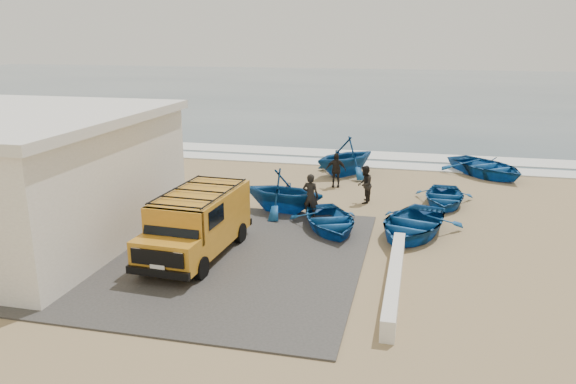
{
  "coord_description": "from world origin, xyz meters",
  "views": [
    {
      "loc": [
        5.44,
        -17.41,
        6.7
      ],
      "look_at": [
        0.9,
        1.64,
        1.2
      ],
      "focal_mm": 35.0,
      "sensor_mm": 36.0,
      "label": 1
    }
  ],
  "objects_px": {
    "parapet": "(394,278)",
    "fisherman_front": "(310,196)",
    "van": "(197,221)",
    "boat_mid_right": "(444,197)",
    "fisherman_back": "(336,170)",
    "boat_far_left": "(345,156)",
    "boat_near_right": "(412,224)",
    "building": "(16,177)",
    "fisherman_middle": "(365,184)",
    "boat_near_left": "(330,221)",
    "boat_far_right": "(486,167)",
    "boat_mid_left": "(283,191)"
  },
  "relations": [
    {
      "from": "boat_far_left",
      "to": "boat_near_right",
      "type": "bearing_deg",
      "value": -28.92
    },
    {
      "from": "building",
      "to": "boat_mid_right",
      "type": "distance_m",
      "value": 15.95
    },
    {
      "from": "fisherman_front",
      "to": "fisherman_middle",
      "type": "xyz_separation_m",
      "value": [
        1.79,
        2.42,
        -0.07
      ]
    },
    {
      "from": "parapet",
      "to": "boat_mid_left",
      "type": "distance_m",
      "value": 7.52
    },
    {
      "from": "fisherman_back",
      "to": "van",
      "type": "bearing_deg",
      "value": -114.27
    },
    {
      "from": "building",
      "to": "boat_far_right",
      "type": "height_order",
      "value": "building"
    },
    {
      "from": "fisherman_front",
      "to": "building",
      "type": "bearing_deg",
      "value": 34.53
    },
    {
      "from": "boat_mid_right",
      "to": "boat_mid_left",
      "type": "bearing_deg",
      "value": -156.13
    },
    {
      "from": "boat_near_left",
      "to": "boat_mid_left",
      "type": "height_order",
      "value": "boat_mid_left"
    },
    {
      "from": "building",
      "to": "van",
      "type": "height_order",
      "value": "building"
    },
    {
      "from": "fisherman_back",
      "to": "boat_mid_right",
      "type": "bearing_deg",
      "value": -27.48
    },
    {
      "from": "parapet",
      "to": "boat_near_right",
      "type": "bearing_deg",
      "value": 85.37
    },
    {
      "from": "boat_near_left",
      "to": "boat_far_right",
      "type": "distance_m",
      "value": 11.51
    },
    {
      "from": "building",
      "to": "boat_near_left",
      "type": "relative_size",
      "value": 2.67
    },
    {
      "from": "building",
      "to": "boat_near_right",
      "type": "relative_size",
      "value": 2.29
    },
    {
      "from": "parapet",
      "to": "fisherman_front",
      "type": "distance_m",
      "value": 6.52
    },
    {
      "from": "boat_near_left",
      "to": "fisherman_back",
      "type": "height_order",
      "value": "fisherman_back"
    },
    {
      "from": "parapet",
      "to": "fisherman_back",
      "type": "height_order",
      "value": "fisherman_back"
    },
    {
      "from": "boat_near_right",
      "to": "boat_far_right",
      "type": "xyz_separation_m",
      "value": [
        3.34,
        9.56,
        0.03
      ]
    },
    {
      "from": "fisherman_middle",
      "to": "fisherman_back",
      "type": "xyz_separation_m",
      "value": [
        -1.54,
        2.24,
        0.0
      ]
    },
    {
      "from": "parapet",
      "to": "boat_mid_right",
      "type": "distance_m",
      "value": 8.5
    },
    {
      "from": "building",
      "to": "boat_far_right",
      "type": "relative_size",
      "value": 2.14
    },
    {
      "from": "boat_far_right",
      "to": "building",
      "type": "bearing_deg",
      "value": -179.16
    },
    {
      "from": "parapet",
      "to": "fisherman_middle",
      "type": "bearing_deg",
      "value": 101.75
    },
    {
      "from": "boat_near_right",
      "to": "fisherman_middle",
      "type": "bearing_deg",
      "value": 135.86
    },
    {
      "from": "van",
      "to": "boat_mid_right",
      "type": "height_order",
      "value": "van"
    },
    {
      "from": "boat_near_right",
      "to": "boat_mid_right",
      "type": "distance_m",
      "value": 4.14
    },
    {
      "from": "boat_near_left",
      "to": "boat_mid_left",
      "type": "distance_m",
      "value": 2.74
    },
    {
      "from": "boat_far_right",
      "to": "fisherman_front",
      "type": "distance_m",
      "value": 11.06
    },
    {
      "from": "parapet",
      "to": "boat_far_right",
      "type": "relative_size",
      "value": 1.36
    },
    {
      "from": "boat_mid_right",
      "to": "boat_near_left",
      "type": "bearing_deg",
      "value": -132.2
    },
    {
      "from": "boat_near_right",
      "to": "van",
      "type": "bearing_deg",
      "value": -136.08
    },
    {
      "from": "boat_mid_right",
      "to": "fisherman_back",
      "type": "xyz_separation_m",
      "value": [
        -4.73,
        1.81,
        0.44
      ]
    },
    {
      "from": "van",
      "to": "fisherman_front",
      "type": "relative_size",
      "value": 2.88
    },
    {
      "from": "van",
      "to": "boat_near_left",
      "type": "distance_m",
      "value": 4.93
    },
    {
      "from": "boat_near_left",
      "to": "fisherman_front",
      "type": "xyz_separation_m",
      "value": [
        -0.95,
        1.27,
        0.49
      ]
    },
    {
      "from": "boat_near_right",
      "to": "parapet",
      "type": "bearing_deg",
      "value": -78.29
    },
    {
      "from": "boat_far_left",
      "to": "boat_far_right",
      "type": "relative_size",
      "value": 0.82
    },
    {
      "from": "building",
      "to": "boat_far_right",
      "type": "xyz_separation_m",
      "value": [
        16.2,
        12.95,
        -1.71
      ]
    },
    {
      "from": "boat_mid_left",
      "to": "van",
      "type": "bearing_deg",
      "value": 172.94
    },
    {
      "from": "van",
      "to": "building",
      "type": "bearing_deg",
      "value": -176.84
    },
    {
      "from": "boat_near_left",
      "to": "fisherman_back",
      "type": "bearing_deg",
      "value": 74.33
    },
    {
      "from": "boat_mid_left",
      "to": "boat_near_left",
      "type": "bearing_deg",
      "value": -118.09
    },
    {
      "from": "building",
      "to": "boat_mid_right",
      "type": "height_order",
      "value": "building"
    },
    {
      "from": "van",
      "to": "boat_near_left",
      "type": "xyz_separation_m",
      "value": [
        3.64,
        3.24,
        -0.75
      ]
    },
    {
      "from": "building",
      "to": "van",
      "type": "xyz_separation_m",
      "value": [
        6.37,
        0.0,
        -1.05
      ]
    },
    {
      "from": "fisherman_front",
      "to": "boat_mid_left",
      "type": "bearing_deg",
      "value": -10.88
    },
    {
      "from": "boat_near_left",
      "to": "fisherman_middle",
      "type": "xyz_separation_m",
      "value": [
        0.84,
        3.69,
        0.42
      ]
    },
    {
      "from": "building",
      "to": "parapet",
      "type": "bearing_deg",
      "value": -4.58
    },
    {
      "from": "van",
      "to": "boat_far_left",
      "type": "distance_m",
      "value": 11.93
    }
  ]
}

